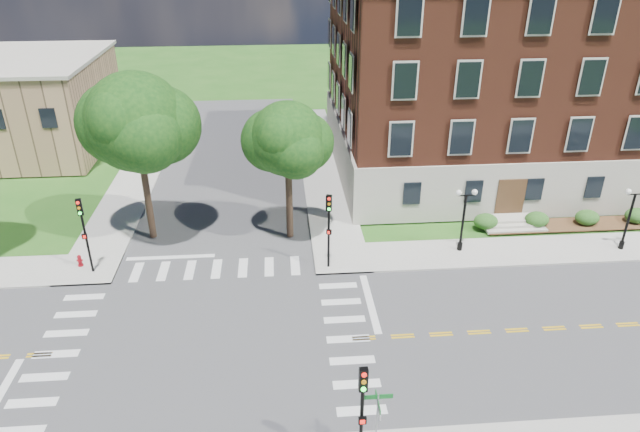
{
  "coord_description": "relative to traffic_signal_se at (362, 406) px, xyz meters",
  "views": [
    {
      "loc": [
        3.96,
        -22.67,
        18.73
      ],
      "look_at": [
        6.37,
        7.56,
        3.2
      ],
      "focal_mm": 32.0,
      "sensor_mm": 36.0,
      "label": 1
    }
  ],
  "objects": [
    {
      "name": "street_sign_pole",
      "position": [
        0.68,
        0.45,
        -0.88
      ],
      "size": [
        1.1,
        1.1,
        3.1
      ],
      "color": "gray",
      "rests_on": "ground"
    },
    {
      "name": "tree_c",
      "position": [
        -11.22,
        19.07,
        4.87
      ],
      "size": [
        6.16,
        6.16,
        11.03
      ],
      "color": "#332419",
      "rests_on": "ground"
    },
    {
      "name": "road_ns",
      "position": [
        -6.7,
        7.6,
        -3.18
      ],
      "size": [
        12.0,
        90.0,
        0.01
      ],
      "primitive_type": "cube",
      "color": "#3D3D3F",
      "rests_on": "ground"
    },
    {
      "name": "fire_hydrant",
      "position": [
        -15.0,
        15.66,
        -2.72
      ],
      "size": [
        0.35,
        0.35,
        0.75
      ],
      "color": "#A10C16",
      "rests_on": "ground"
    },
    {
      "name": "twin_lamp_east",
      "position": [
        19.13,
        15.05,
        -0.66
      ],
      "size": [
        1.36,
        0.36,
        4.23
      ],
      "color": "black",
      "rests_on": "ground"
    },
    {
      "name": "stop_bar_east",
      "position": [
        2.1,
        10.6,
        -3.19
      ],
      "size": [
        0.4,
        5.5,
        0.0
      ],
      "primitive_type": "cube",
      "color": "silver",
      "rests_on": "ground"
    },
    {
      "name": "sidewalk_nw",
      "position": [
        -22.07,
        22.97,
        -3.13
      ],
      "size": [
        34.0,
        34.0,
        0.12
      ],
      "color": "#9E9B93",
      "rests_on": "ground"
    },
    {
      "name": "twin_lamp_west",
      "position": [
        8.7,
        15.72,
        -0.66
      ],
      "size": [
        1.36,
        0.36,
        4.23
      ],
      "color": "black",
      "rests_on": "ground"
    },
    {
      "name": "ground",
      "position": [
        -6.7,
        7.6,
        -3.19
      ],
      "size": [
        160.0,
        160.0,
        0.0
      ],
      "primitive_type": "plane",
      "color": "#235718",
      "rests_on": "ground"
    },
    {
      "name": "crosswalk_east",
      "position": [
        0.5,
        7.6,
        -3.19
      ],
      "size": [
        2.2,
        10.2,
        0.02
      ],
      "primitive_type": null,
      "color": "silver",
      "rests_on": "ground"
    },
    {
      "name": "main_building",
      "position": [
        17.3,
        29.59,
        5.15
      ],
      "size": [
        30.6,
        22.4,
        16.5
      ],
      "color": "#B4AF9E",
      "rests_on": "ground"
    },
    {
      "name": "traffic_signal_se",
      "position": [
        0.0,
        0.0,
        0.0
      ],
      "size": [
        0.33,
        0.36,
        4.8
      ],
      "color": "black",
      "rests_on": "ground"
    },
    {
      "name": "traffic_signal_nw",
      "position": [
        -14.09,
        14.97,
        0.0
      ],
      "size": [
        0.37,
        0.43,
        4.8
      ],
      "color": "black",
      "rests_on": "ground"
    },
    {
      "name": "sidewalk_ne",
      "position": [
        8.68,
        22.97,
        -3.13
      ],
      "size": [
        34.0,
        34.0,
        0.12
      ],
      "color": "#9E9B93",
      "rests_on": "ground"
    },
    {
      "name": "shrub_row",
      "position": [
        20.3,
        18.4,
        -3.19
      ],
      "size": [
        18.0,
        2.0,
        1.3
      ],
      "primitive_type": null,
      "color": "#254C19",
      "rests_on": "ground"
    },
    {
      "name": "traffic_signal_ne",
      "position": [
        0.12,
        14.36,
        0.0
      ],
      "size": [
        0.38,
        0.46,
        4.8
      ],
      "color": "black",
      "rests_on": "ground"
    },
    {
      "name": "tree_d",
      "position": [
        -2.08,
        18.44,
        3.74
      ],
      "size": [
        4.7,
        4.7,
        9.2
      ],
      "color": "#332419",
      "rests_on": "ground"
    },
    {
      "name": "road_ew",
      "position": [
        -6.7,
        7.6,
        -3.18
      ],
      "size": [
        90.0,
        12.0,
        0.01
      ],
      "primitive_type": "cube",
      "color": "#3D3D3F",
      "rests_on": "ground"
    }
  ]
}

